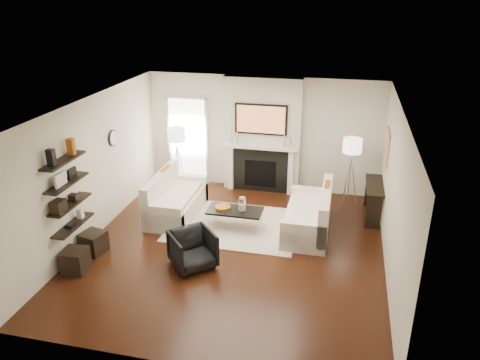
% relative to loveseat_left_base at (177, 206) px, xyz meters
% --- Properties ---
extents(room_envelope, '(6.00, 6.00, 6.00)m').
position_rel_loveseat_left_base_xyz_m(room_envelope, '(1.50, -1.10, 1.14)').
color(room_envelope, black).
rests_on(room_envelope, ground).
extents(chimney_breast, '(1.80, 0.25, 2.70)m').
position_rel_loveseat_left_base_xyz_m(chimney_breast, '(1.50, 1.78, 1.14)').
color(chimney_breast, silver).
rests_on(chimney_breast, floor).
extents(fireplace_surround, '(1.30, 0.02, 1.04)m').
position_rel_loveseat_left_base_xyz_m(fireplace_surround, '(1.50, 1.64, 0.31)').
color(fireplace_surround, black).
rests_on(fireplace_surround, floor).
extents(firebox, '(0.75, 0.02, 0.65)m').
position_rel_loveseat_left_base_xyz_m(firebox, '(1.50, 1.64, 0.24)').
color(firebox, black).
rests_on(firebox, floor).
extents(mantel_pilaster_l, '(0.12, 0.08, 1.10)m').
position_rel_loveseat_left_base_xyz_m(mantel_pilaster_l, '(0.78, 1.61, 0.34)').
color(mantel_pilaster_l, white).
rests_on(mantel_pilaster_l, floor).
extents(mantel_pilaster_r, '(0.12, 0.08, 1.10)m').
position_rel_loveseat_left_base_xyz_m(mantel_pilaster_r, '(2.22, 1.61, 0.34)').
color(mantel_pilaster_r, white).
rests_on(mantel_pilaster_r, floor).
extents(mantel_shelf, '(1.70, 0.18, 0.07)m').
position_rel_loveseat_left_base_xyz_m(mantel_shelf, '(1.50, 1.59, 0.91)').
color(mantel_shelf, white).
rests_on(mantel_shelf, chimney_breast).
extents(tv_body, '(1.20, 0.06, 0.70)m').
position_rel_loveseat_left_base_xyz_m(tv_body, '(1.50, 1.62, 1.57)').
color(tv_body, black).
rests_on(tv_body, chimney_breast).
extents(tv_screen, '(1.10, 0.00, 0.62)m').
position_rel_loveseat_left_base_xyz_m(tv_screen, '(1.50, 1.59, 1.57)').
color(tv_screen, '#BF723F').
rests_on(tv_screen, tv_body).
extents(candlestick_l_tall, '(0.04, 0.04, 0.30)m').
position_rel_loveseat_left_base_xyz_m(candlestick_l_tall, '(0.95, 1.60, 1.09)').
color(candlestick_l_tall, silver).
rests_on(candlestick_l_tall, mantel_shelf).
extents(candlestick_l_short, '(0.04, 0.04, 0.24)m').
position_rel_loveseat_left_base_xyz_m(candlestick_l_short, '(0.82, 1.60, 1.06)').
color(candlestick_l_short, silver).
rests_on(candlestick_l_short, mantel_shelf).
extents(candlestick_r_tall, '(0.04, 0.04, 0.30)m').
position_rel_loveseat_left_base_xyz_m(candlestick_r_tall, '(2.05, 1.60, 1.09)').
color(candlestick_r_tall, silver).
rests_on(candlestick_r_tall, mantel_shelf).
extents(candlestick_r_short, '(0.04, 0.04, 0.24)m').
position_rel_loveseat_left_base_xyz_m(candlestick_r_short, '(2.18, 1.60, 1.06)').
color(candlestick_r_short, silver).
rests_on(candlestick_r_short, mantel_shelf).
extents(hallway_panel, '(0.90, 0.02, 2.10)m').
position_rel_loveseat_left_base_xyz_m(hallway_panel, '(-0.35, 1.88, 0.84)').
color(hallway_panel, white).
rests_on(hallway_panel, floor).
extents(door_trim_l, '(0.06, 0.06, 2.16)m').
position_rel_loveseat_left_base_xyz_m(door_trim_l, '(-0.83, 1.86, 0.84)').
color(door_trim_l, white).
rests_on(door_trim_l, floor).
extents(door_trim_r, '(0.06, 0.06, 2.16)m').
position_rel_loveseat_left_base_xyz_m(door_trim_r, '(0.13, 1.86, 0.84)').
color(door_trim_r, white).
rests_on(door_trim_r, floor).
extents(door_trim_top, '(1.02, 0.06, 0.06)m').
position_rel_loveseat_left_base_xyz_m(door_trim_top, '(-0.35, 1.86, 1.92)').
color(door_trim_top, white).
rests_on(door_trim_top, wall_back).
extents(rug, '(2.60, 2.00, 0.01)m').
position_rel_loveseat_left_base_xyz_m(rug, '(1.31, -0.19, -0.20)').
color(rug, beige).
rests_on(rug, floor).
extents(loveseat_left_base, '(0.85, 1.80, 0.42)m').
position_rel_loveseat_left_base_xyz_m(loveseat_left_base, '(0.00, 0.00, 0.00)').
color(loveseat_left_base, white).
rests_on(loveseat_left_base, floor).
extents(loveseat_left_back, '(0.18, 1.80, 0.80)m').
position_rel_loveseat_left_base_xyz_m(loveseat_left_back, '(-0.33, 0.00, 0.32)').
color(loveseat_left_back, white).
rests_on(loveseat_left_back, floor).
extents(loveseat_left_arm_n, '(0.85, 0.18, 0.60)m').
position_rel_loveseat_left_base_xyz_m(loveseat_left_arm_n, '(0.00, -0.81, 0.09)').
color(loveseat_left_arm_n, white).
rests_on(loveseat_left_arm_n, floor).
extents(loveseat_left_arm_s, '(0.85, 0.18, 0.60)m').
position_rel_loveseat_left_base_xyz_m(loveseat_left_arm_s, '(0.00, 0.81, 0.09)').
color(loveseat_left_arm_s, white).
rests_on(loveseat_left_arm_s, floor).
extents(loveseat_left_cushion, '(0.63, 1.44, 0.10)m').
position_rel_loveseat_left_base_xyz_m(loveseat_left_cushion, '(0.05, 0.00, 0.26)').
color(loveseat_left_cushion, white).
rests_on(loveseat_left_cushion, loveseat_left_base).
extents(pillow_left_orange, '(0.10, 0.42, 0.42)m').
position_rel_loveseat_left_base_xyz_m(pillow_left_orange, '(-0.33, 0.30, 0.52)').
color(pillow_left_orange, '#995112').
rests_on(pillow_left_orange, loveseat_left_cushion).
extents(pillow_left_charcoal, '(0.10, 0.40, 0.40)m').
position_rel_loveseat_left_base_xyz_m(pillow_left_charcoal, '(-0.33, -0.30, 0.51)').
color(pillow_left_charcoal, black).
rests_on(pillow_left_charcoal, loveseat_left_cushion).
extents(loveseat_right_base, '(0.85, 1.80, 0.42)m').
position_rel_loveseat_left_base_xyz_m(loveseat_right_base, '(2.78, -0.11, 0.00)').
color(loveseat_right_base, white).
rests_on(loveseat_right_base, floor).
extents(loveseat_right_back, '(0.18, 1.80, 0.80)m').
position_rel_loveseat_left_base_xyz_m(loveseat_right_back, '(3.12, -0.11, 0.32)').
color(loveseat_right_back, white).
rests_on(loveseat_right_back, floor).
extents(loveseat_right_arm_n, '(0.85, 0.18, 0.60)m').
position_rel_loveseat_left_base_xyz_m(loveseat_right_arm_n, '(2.78, -0.92, 0.09)').
color(loveseat_right_arm_n, white).
rests_on(loveseat_right_arm_n, floor).
extents(loveseat_right_arm_s, '(0.85, 0.18, 0.60)m').
position_rel_loveseat_left_base_xyz_m(loveseat_right_arm_s, '(2.78, 0.70, 0.09)').
color(loveseat_right_arm_s, white).
rests_on(loveseat_right_arm_s, floor).
extents(loveseat_right_cushion, '(0.63, 1.44, 0.10)m').
position_rel_loveseat_left_base_xyz_m(loveseat_right_cushion, '(2.73, -0.11, 0.26)').
color(loveseat_right_cushion, white).
rests_on(loveseat_right_cushion, loveseat_right_base).
extents(pillow_right_orange, '(0.10, 0.42, 0.42)m').
position_rel_loveseat_left_base_xyz_m(pillow_right_orange, '(3.12, 0.19, 0.52)').
color(pillow_right_orange, '#995112').
rests_on(pillow_right_orange, loveseat_right_cushion).
extents(pillow_right_charcoal, '(0.10, 0.40, 0.40)m').
position_rel_loveseat_left_base_xyz_m(pillow_right_charcoal, '(3.12, -0.41, 0.51)').
color(pillow_right_charcoal, black).
rests_on(pillow_right_charcoal, loveseat_right_cushion).
extents(coffee_table, '(1.10, 0.55, 0.04)m').
position_rel_loveseat_left_base_xyz_m(coffee_table, '(1.35, -0.32, 0.19)').
color(coffee_table, black).
rests_on(coffee_table, floor).
extents(coffee_leg_nw, '(0.02, 0.02, 0.38)m').
position_rel_loveseat_left_base_xyz_m(coffee_leg_nw, '(0.85, -0.54, -0.02)').
color(coffee_leg_nw, silver).
rests_on(coffee_leg_nw, floor).
extents(coffee_leg_ne, '(0.02, 0.02, 0.38)m').
position_rel_loveseat_left_base_xyz_m(coffee_leg_ne, '(1.85, -0.54, -0.02)').
color(coffee_leg_ne, silver).
rests_on(coffee_leg_ne, floor).
extents(coffee_leg_sw, '(0.02, 0.02, 0.38)m').
position_rel_loveseat_left_base_xyz_m(coffee_leg_sw, '(0.85, -0.10, -0.02)').
color(coffee_leg_sw, silver).
rests_on(coffee_leg_sw, floor).
extents(coffee_leg_se, '(0.02, 0.02, 0.38)m').
position_rel_loveseat_left_base_xyz_m(coffee_leg_se, '(1.85, -0.10, -0.02)').
color(coffee_leg_se, silver).
rests_on(coffee_leg_se, floor).
extents(hurricane_glass, '(0.16, 0.16, 0.28)m').
position_rel_loveseat_left_base_xyz_m(hurricane_glass, '(1.50, -0.32, 0.35)').
color(hurricane_glass, white).
rests_on(hurricane_glass, coffee_table).
extents(hurricane_candle, '(0.09, 0.09, 0.14)m').
position_rel_loveseat_left_base_xyz_m(hurricane_candle, '(1.50, -0.32, 0.29)').
color(hurricane_candle, white).
rests_on(hurricane_candle, coffee_table).
extents(copper_bowl, '(0.31, 0.31, 0.05)m').
position_rel_loveseat_left_base_xyz_m(copper_bowl, '(1.10, -0.32, 0.24)').
color(copper_bowl, orange).
rests_on(copper_bowl, coffee_table).
extents(armchair, '(0.96, 0.96, 0.72)m').
position_rel_loveseat_left_base_xyz_m(armchair, '(0.96, -1.82, 0.15)').
color(armchair, black).
rests_on(armchair, floor).
extents(lamp_left_post, '(0.02, 0.02, 1.20)m').
position_rel_loveseat_left_base_xyz_m(lamp_left_post, '(-0.35, 1.10, 0.39)').
color(lamp_left_post, silver).
rests_on(lamp_left_post, floor).
extents(lamp_left_shade, '(0.40, 0.40, 0.30)m').
position_rel_loveseat_left_base_xyz_m(lamp_left_shade, '(-0.35, 1.10, 1.24)').
color(lamp_left_shade, white).
rests_on(lamp_left_shade, lamp_left_post).
extents(lamp_left_leg_a, '(0.25, 0.02, 1.23)m').
position_rel_loveseat_left_base_xyz_m(lamp_left_leg_a, '(-0.24, 1.10, 0.39)').
color(lamp_left_leg_a, silver).
rests_on(lamp_left_leg_a, floor).
extents(lamp_left_leg_b, '(0.14, 0.22, 1.23)m').
position_rel_loveseat_left_base_xyz_m(lamp_left_leg_b, '(-0.41, 1.19, 0.39)').
color(lamp_left_leg_b, silver).
rests_on(lamp_left_leg_b, floor).
extents(lamp_left_leg_c, '(0.14, 0.22, 1.23)m').
position_rel_loveseat_left_base_xyz_m(lamp_left_leg_c, '(-0.41, 1.00, 0.39)').
color(lamp_left_leg_c, silver).
rests_on(lamp_left_leg_c, floor).
extents(lamp_right_post, '(0.02, 0.02, 1.20)m').
position_rel_loveseat_left_base_xyz_m(lamp_right_post, '(3.55, 1.17, 0.39)').
color(lamp_right_post, silver).
rests_on(lamp_right_post, floor).
extents(lamp_right_shade, '(0.40, 0.40, 0.30)m').
position_rel_loveseat_left_base_xyz_m(lamp_right_shade, '(3.55, 1.17, 1.24)').
color(lamp_right_shade, white).
rests_on(lamp_right_shade, lamp_right_post).
extents(lamp_right_leg_a, '(0.25, 0.02, 1.23)m').
position_rel_loveseat_left_base_xyz_m(lamp_right_leg_a, '(3.66, 1.17, 0.39)').
color(lamp_right_leg_a, silver).
rests_on(lamp_right_leg_a, floor).
extents(lamp_right_leg_b, '(0.14, 0.22, 1.23)m').
position_rel_loveseat_left_base_xyz_m(lamp_right_leg_b, '(3.49, 1.27, 0.39)').
color(lamp_right_leg_b, silver).
rests_on(lamp_right_leg_b, floor).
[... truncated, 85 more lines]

